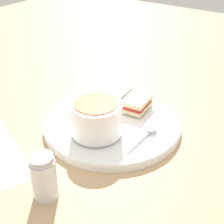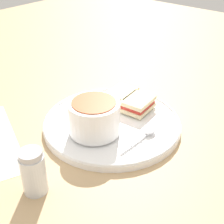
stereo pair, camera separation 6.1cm
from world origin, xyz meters
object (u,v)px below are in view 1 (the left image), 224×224
Objects in this scene: soup_bowl at (96,117)px; spoon at (149,131)px; salt_shaker at (44,177)px; sandwich_half_near at (136,103)px; sandwich_half_far at (118,95)px.

soup_bowl is 0.98× the size of spoon.
spoon is (-0.07, 0.10, -0.03)m from soup_bowl.
soup_bowl is 0.12m from spoon.
soup_bowl reaches higher than salt_shaker.
salt_shaker is (0.19, 0.03, -0.01)m from soup_bowl.
salt_shaker is at bearing 8.63° from soup_bowl.
sandwich_half_near is 0.33m from salt_shaker.
soup_bowl reaches higher than spoon.
soup_bowl is at bearing 15.30° from sandwich_half_far.
sandwich_half_far is (-0.01, -0.06, 0.00)m from sandwich_half_near.
sandwich_half_near is at bearing 172.16° from soup_bowl.
soup_bowl is 0.19m from salt_shaker.
soup_bowl is 0.15m from sandwich_half_far.
sandwich_half_near is 0.94× the size of salt_shaker.
sandwich_half_far is 0.34m from salt_shaker.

